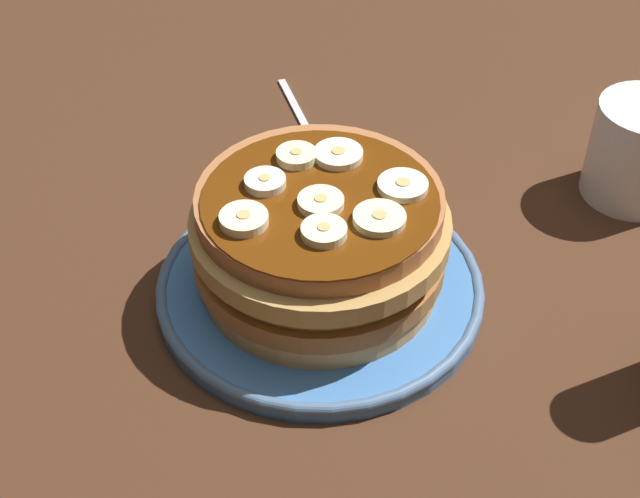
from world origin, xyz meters
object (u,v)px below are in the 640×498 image
banana_slice_2 (338,155)px  plate (320,286)px  pancake_stack (321,239)px  banana_slice_1 (244,220)px  fork (302,118)px  banana_slice_4 (265,182)px  banana_slice_3 (379,219)px  banana_slice_7 (296,156)px  banana_slice_5 (403,186)px  banana_slice_6 (327,232)px  banana_slice_0 (322,203)px

banana_slice_2 → plate: bearing=-109.3°
pancake_stack → banana_slice_1: (-5.21, -2.58, 4.20)cm
pancake_stack → fork: bearing=90.6°
pancake_stack → banana_slice_4: 5.77cm
plate → banana_slice_3: banana_slice_3 is taller
banana_slice_2 → fork: 20.88cm
plate → banana_slice_7: bearing=106.8°
plate → banana_slice_4: banana_slice_4 is taller
plate → pancake_stack: size_ratio=1.26×
pancake_stack → banana_slice_2: size_ratio=5.39×
plate → pancake_stack: pancake_stack is taller
banana_slice_5 → banana_slice_6: banana_slice_6 is taller
banana_slice_3 → banana_slice_4: (-7.42, 4.40, 0.04)cm
pancake_stack → banana_slice_2: banana_slice_2 is taller
banana_slice_1 → banana_slice_6: (5.38, -1.52, -0.03)cm
pancake_stack → banana_slice_3: 6.28cm
banana_slice_6 → banana_slice_3: bearing=17.6°
banana_slice_1 → pancake_stack: bearing=26.3°
banana_slice_3 → banana_slice_5: 3.97cm
banana_slice_3 → banana_slice_7: 8.93cm
banana_slice_4 → fork: banana_slice_4 is taller
pancake_stack → banana_slice_2: (1.57, 4.38, 4.12)cm
banana_slice_5 → banana_slice_7: bearing=151.3°
banana_slice_7 → fork: (1.19, 18.77, -9.11)cm
fork → banana_slice_0: bearing=-89.4°
banana_slice_6 → banana_slice_1: bearing=164.2°
banana_slice_0 → banana_slice_7: same height
pancake_stack → banana_slice_6: size_ratio=6.34×
banana_slice_2 → banana_slice_5: size_ratio=1.01×
banana_slice_1 → banana_slice_6: same height
plate → banana_slice_0: (0.06, -0.78, 8.52)cm
banana_slice_7 → banana_slice_5: bearing=-28.7°
pancake_stack → banana_slice_3: size_ratio=5.43×
banana_slice_0 → banana_slice_1: size_ratio=0.97×
banana_slice_0 → banana_slice_4: bearing=146.8°
banana_slice_5 → banana_slice_2: bearing=136.3°
banana_slice_4 → banana_slice_3: bearing=-30.7°
banana_slice_3 → banana_slice_5: same height
plate → banana_slice_5: size_ratio=6.88×
banana_slice_3 → banana_slice_7: bearing=124.9°
banana_slice_6 → fork: bearing=90.9°
banana_slice_3 → banana_slice_4: 8.63cm
banana_slice_5 → fork: 25.12cm
banana_slice_3 → banana_slice_4: size_ratio=1.22×
banana_slice_5 → fork: (-5.93, 22.67, -9.05)cm
banana_slice_1 → banana_slice_2: bearing=45.7°
banana_slice_0 → banana_slice_3: 4.16cm
plate → fork: 23.37cm
banana_slice_3 → banana_slice_5: size_ratio=1.00×
banana_slice_0 → banana_slice_5: size_ratio=0.90×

